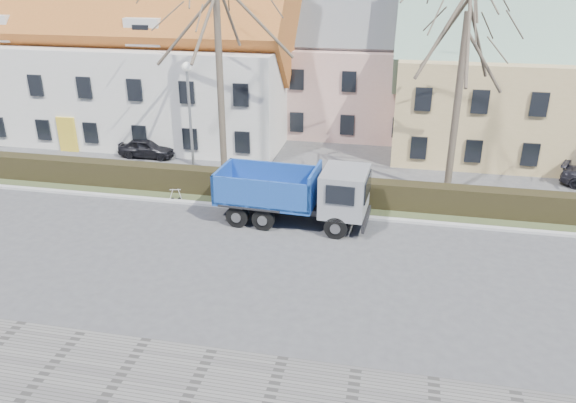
% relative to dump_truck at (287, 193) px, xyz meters
% --- Properties ---
extents(ground, '(120.00, 120.00, 0.00)m').
position_rel_dump_truck_xyz_m(ground, '(-2.59, -3.55, -1.43)').
color(ground, '#454547').
extents(sidewalk_near, '(80.00, 5.00, 0.08)m').
position_rel_dump_truck_xyz_m(sidewalk_near, '(-2.59, -12.05, -1.39)').
color(sidewalk_near, slate).
rests_on(sidewalk_near, ground).
extents(curb_far, '(80.00, 0.30, 0.12)m').
position_rel_dump_truck_xyz_m(curb_far, '(-2.59, 1.05, -1.37)').
color(curb_far, '#AEAEAD').
rests_on(curb_far, ground).
extents(grass_strip, '(80.00, 3.00, 0.10)m').
position_rel_dump_truck_xyz_m(grass_strip, '(-2.59, 2.65, -1.38)').
color(grass_strip, '#3B4627').
rests_on(grass_strip, ground).
extents(hedge, '(60.00, 0.90, 1.30)m').
position_rel_dump_truck_xyz_m(hedge, '(-2.59, 2.45, -0.78)').
color(hedge, black).
rests_on(hedge, ground).
extents(building_white, '(26.80, 10.80, 9.50)m').
position_rel_dump_truck_xyz_m(building_white, '(-15.59, 12.45, 3.32)').
color(building_white, silver).
rests_on(building_white, ground).
extents(building_pink, '(10.80, 8.80, 8.00)m').
position_rel_dump_truck_xyz_m(building_pink, '(1.41, 16.45, 2.57)').
color(building_pink, tan).
rests_on(building_pink, ground).
extents(building_yellow, '(18.80, 10.80, 8.50)m').
position_rel_dump_truck_xyz_m(building_yellow, '(13.41, 13.45, 2.82)').
color(building_yellow, tan).
rests_on(building_yellow, ground).
extents(tree_1, '(9.20, 9.20, 12.65)m').
position_rel_dump_truck_xyz_m(tree_1, '(-4.59, 4.95, 4.89)').
color(tree_1, '#4E4236').
rests_on(tree_1, ground).
extents(tree_2, '(8.00, 8.00, 11.00)m').
position_rel_dump_truck_xyz_m(tree_2, '(7.41, 4.95, 4.07)').
color(tree_2, '#4E4236').
rests_on(tree_2, ground).
extents(dump_truck, '(7.30, 3.04, 2.87)m').
position_rel_dump_truck_xyz_m(dump_truck, '(0.00, 0.00, 0.00)').
color(dump_truck, navy).
rests_on(dump_truck, ground).
extents(streetlight, '(0.52, 0.52, 6.61)m').
position_rel_dump_truck_xyz_m(streetlight, '(-5.79, 3.45, 1.87)').
color(streetlight, gray).
rests_on(streetlight, ground).
extents(cart_frame, '(0.86, 0.62, 0.71)m').
position_rel_dump_truck_xyz_m(cart_frame, '(-6.18, 1.17, -1.08)').
color(cart_frame, silver).
rests_on(cart_frame, ground).
extents(parked_car_a, '(3.48, 1.42, 1.18)m').
position_rel_dump_truck_xyz_m(parked_car_a, '(-10.28, 7.34, -0.84)').
color(parked_car_a, black).
rests_on(parked_car_a, ground).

